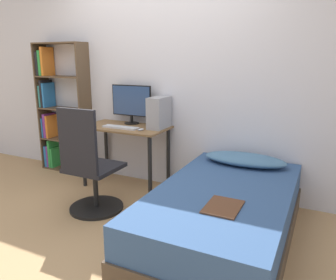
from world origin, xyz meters
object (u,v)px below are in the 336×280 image
Objects in this scene: bookshelf at (57,110)px; keyboard at (121,127)px; monitor at (131,102)px; bed at (223,215)px; pc_tower at (159,113)px; office_chair at (90,174)px.

bookshelf is 1.24m from keyboard.
monitor reaches higher than keyboard.
pc_tower reaches higher than bed.
office_chair is 0.56× the size of bed.
monitor is (1.18, 0.02, 0.17)m from bookshelf.
office_chair is 0.72m from keyboard.
monitor is at bearing 95.23° from office_chair.
pc_tower is (1.59, -0.06, 0.09)m from bookshelf.
keyboard is (-1.39, 0.57, 0.51)m from bed.
bookshelf is 1.60m from pc_tower.
pc_tower is at bearing -10.96° from monitor.
keyboard is (-0.05, 0.63, 0.34)m from office_chair.
bookshelf reaches higher than keyboard.
keyboard is at bearing -84.18° from monitor.
keyboard is at bearing 157.70° from bed.
office_chair is at bearing -111.74° from pc_tower.
monitor is at bearing 148.94° from bed.
bookshelf is at bearing 177.95° from pc_tower.
office_chair is 1.35m from bed.
office_chair is 2.01× the size of monitor.
bed is 1.82m from monitor.
bed is at bearing -22.30° from keyboard.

